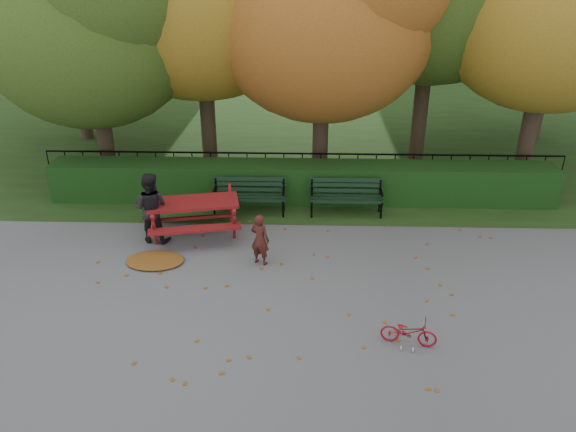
{
  "coord_description": "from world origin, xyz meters",
  "views": [
    {
      "loc": [
        0.05,
        -9.03,
        6.1
      ],
      "look_at": [
        -0.27,
        1.44,
        1.0
      ],
      "focal_mm": 35.0,
      "sensor_mm": 36.0,
      "label": 1
    }
  ],
  "objects_px": {
    "bench_left": "(249,193)",
    "tree_c": "(338,0)",
    "bench_right": "(346,194)",
    "bicycle": "(409,332)",
    "tree_a": "(96,14)",
    "picnic_table": "(194,209)",
    "adult": "(151,208)",
    "child": "(260,239)"
  },
  "relations": [
    {
      "from": "bench_right",
      "to": "picnic_table",
      "type": "xyz_separation_m",
      "value": [
        -3.54,
        -1.27,
        0.15
      ]
    },
    {
      "from": "tree_a",
      "to": "picnic_table",
      "type": "distance_m",
      "value": 5.68
    },
    {
      "from": "tree_c",
      "to": "picnic_table",
      "type": "bearing_deg",
      "value": -132.84
    },
    {
      "from": "bench_right",
      "to": "bicycle",
      "type": "xyz_separation_m",
      "value": [
        0.74,
        -5.08,
        -0.27
      ]
    },
    {
      "from": "child",
      "to": "bicycle",
      "type": "xyz_separation_m",
      "value": [
        2.69,
        -2.58,
        -0.32
      ]
    },
    {
      "from": "tree_c",
      "to": "bench_right",
      "type": "height_order",
      "value": "tree_c"
    },
    {
      "from": "bench_left",
      "to": "child",
      "type": "height_order",
      "value": "child"
    },
    {
      "from": "picnic_table",
      "to": "bicycle",
      "type": "height_order",
      "value": "picnic_table"
    },
    {
      "from": "bench_right",
      "to": "adult",
      "type": "height_order",
      "value": "adult"
    },
    {
      "from": "child",
      "to": "adult",
      "type": "distance_m",
      "value": 2.69
    },
    {
      "from": "bench_left",
      "to": "bicycle",
      "type": "distance_m",
      "value": 5.98
    },
    {
      "from": "adult",
      "to": "tree_a",
      "type": "bearing_deg",
      "value": -54.87
    },
    {
      "from": "child",
      "to": "bench_left",
      "type": "bearing_deg",
      "value": -56.39
    },
    {
      "from": "picnic_table",
      "to": "child",
      "type": "distance_m",
      "value": 2.02
    },
    {
      "from": "tree_c",
      "to": "adult",
      "type": "distance_m",
      "value": 6.93
    },
    {
      "from": "tree_a",
      "to": "bicycle",
      "type": "xyz_separation_m",
      "value": [
        7.03,
        -6.96,
        -4.27
      ]
    },
    {
      "from": "bench_left",
      "to": "adult",
      "type": "distance_m",
      "value": 2.59
    },
    {
      "from": "bicycle",
      "to": "tree_c",
      "type": "bearing_deg",
      "value": 20.05
    },
    {
      "from": "bench_right",
      "to": "child",
      "type": "height_order",
      "value": "child"
    },
    {
      "from": "adult",
      "to": "tree_c",
      "type": "bearing_deg",
      "value": -130.77
    },
    {
      "from": "child",
      "to": "adult",
      "type": "relative_size",
      "value": 0.7
    },
    {
      "from": "tree_a",
      "to": "adult",
      "type": "bearing_deg",
      "value": -61.76
    },
    {
      "from": "tree_c",
      "to": "bicycle",
      "type": "relative_size",
      "value": 8.54
    },
    {
      "from": "bench_left",
      "to": "tree_c",
      "type": "bearing_deg",
      "value": 46.64
    },
    {
      "from": "adult",
      "to": "bicycle",
      "type": "relative_size",
      "value": 1.74
    },
    {
      "from": "tree_a",
      "to": "bench_right",
      "type": "height_order",
      "value": "tree_a"
    },
    {
      "from": "tree_a",
      "to": "tree_c",
      "type": "distance_m",
      "value": 6.04
    },
    {
      "from": "picnic_table",
      "to": "bench_right",
      "type": "bearing_deg",
      "value": 8.61
    },
    {
      "from": "bicycle",
      "to": "picnic_table",
      "type": "bearing_deg",
      "value": 60.61
    },
    {
      "from": "tree_a",
      "to": "bench_right",
      "type": "relative_size",
      "value": 4.16
    },
    {
      "from": "child",
      "to": "adult",
      "type": "bearing_deg",
      "value": 2.48
    },
    {
      "from": "bench_right",
      "to": "adult",
      "type": "xyz_separation_m",
      "value": [
        -4.45,
        -1.55,
        0.3
      ]
    },
    {
      "from": "child",
      "to": "bicycle",
      "type": "bearing_deg",
      "value": 159.46
    },
    {
      "from": "bench_right",
      "to": "adult",
      "type": "relative_size",
      "value": 1.1
    },
    {
      "from": "bench_left",
      "to": "bicycle",
      "type": "relative_size",
      "value": 1.92
    },
    {
      "from": "tree_a",
      "to": "child",
      "type": "bearing_deg",
      "value": -45.23
    },
    {
      "from": "tree_c",
      "to": "bench_left",
      "type": "xyz_separation_m",
      "value": [
        -2.13,
        -2.26,
        -4.3
      ]
    },
    {
      "from": "bench_right",
      "to": "tree_c",
      "type": "bearing_deg",
      "value": 96.7
    },
    {
      "from": "child",
      "to": "picnic_table",
      "type": "bearing_deg",
      "value": -14.24
    },
    {
      "from": "bicycle",
      "to": "bench_right",
      "type": "bearing_deg",
      "value": 20.54
    },
    {
      "from": "tree_c",
      "to": "bench_left",
      "type": "bearing_deg",
      "value": -133.36
    },
    {
      "from": "bench_left",
      "to": "bicycle",
      "type": "bearing_deg",
      "value": -58.28
    }
  ]
}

